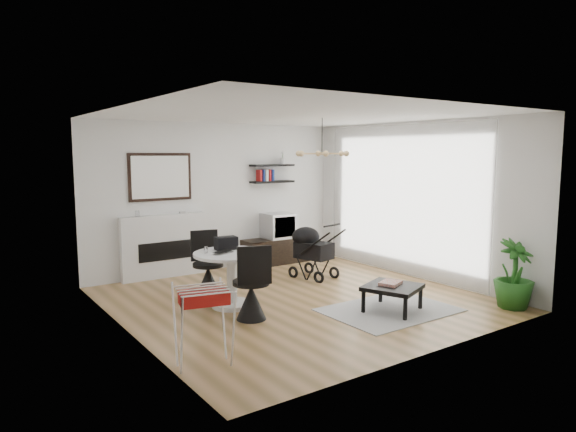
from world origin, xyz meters
TOP-DOWN VIEW (x-y plane):
  - floor at (0.00, 0.00)m, footprint 5.00×5.00m
  - ceiling at (0.00, 0.00)m, footprint 5.00×5.00m
  - wall_back at (0.00, 2.50)m, footprint 5.00×0.00m
  - wall_left at (-2.50, 0.00)m, footprint 0.00×5.00m
  - wall_right at (2.50, 0.00)m, footprint 0.00×5.00m
  - sheer_curtain at (2.40, 0.20)m, footprint 0.04×3.60m
  - fireplace at (-1.10, 2.42)m, footprint 1.50×0.17m
  - shelf_lower at (1.12, 2.37)m, footprint 0.90×0.25m
  - shelf_upper at (1.12, 2.37)m, footprint 0.90×0.25m
  - pendant_lamp at (0.70, 0.30)m, footprint 0.90×0.90m
  - tv_console at (1.12, 2.26)m, footprint 1.33×0.47m
  - crt_tv at (1.18, 2.25)m, footprint 0.56×0.49m
  - dining_table at (-0.96, 0.23)m, footprint 1.07×1.07m
  - laptop at (-1.06, 0.21)m, footprint 0.40×0.33m
  - black_bag at (-0.92, 0.47)m, footprint 0.32×0.21m
  - newspaper at (-0.74, 0.10)m, footprint 0.31×0.26m
  - drinking_glass at (-1.27, 0.40)m, footprint 0.05×0.05m
  - chair_far at (-0.97, 0.97)m, footprint 0.48×0.50m
  - chair_near at (-1.03, -0.43)m, footprint 0.53×0.54m
  - drying_rack at (-2.18, -1.41)m, footprint 0.65×0.62m
  - stroller at (1.01, 0.96)m, footprint 0.67×0.88m
  - rug at (0.74, -1.18)m, footprint 1.76×1.27m
  - coffee_table at (0.74, -1.22)m, footprint 0.90×0.90m
  - magazines at (0.73, -1.18)m, footprint 0.37×0.33m
  - potted_plant at (2.25, -2.07)m, footprint 0.55×0.55m

SIDE VIEW (x-z plane):
  - floor at x=0.00m, z-range 0.00..0.00m
  - rug at x=0.74m, z-range 0.00..0.01m
  - tv_console at x=1.12m, z-range 0.00..0.50m
  - chair_far at x=-0.97m, z-range -0.18..0.80m
  - chair_near at x=-1.03m, z-range -0.19..0.82m
  - coffee_table at x=0.74m, z-range 0.15..0.50m
  - magazines at x=0.73m, z-range 0.37..0.41m
  - stroller at x=1.01m, z-range -0.07..0.92m
  - drying_rack at x=-2.18m, z-range 0.02..0.84m
  - potted_plant at x=2.25m, z-range 0.00..0.96m
  - dining_table at x=-0.96m, z-range 0.12..0.90m
  - fireplace at x=-1.10m, z-range -0.39..1.77m
  - crt_tv at x=1.18m, z-range 0.50..0.99m
  - newspaper at x=-0.74m, z-range 0.78..0.79m
  - laptop at x=-1.06m, z-range 0.78..0.81m
  - drinking_glass at x=-1.27m, z-range 0.78..0.87m
  - black_bag at x=-0.92m, z-range 0.78..0.96m
  - wall_back at x=0.00m, z-range -1.15..3.85m
  - wall_left at x=-2.50m, z-range -1.15..3.85m
  - wall_right at x=2.50m, z-range -1.15..3.85m
  - sheer_curtain at x=2.40m, z-range 0.05..2.65m
  - shelf_lower at x=1.12m, z-range 1.58..1.62m
  - shelf_upper at x=1.12m, z-range 1.90..1.94m
  - pendant_lamp at x=0.70m, z-range 2.10..2.20m
  - ceiling at x=0.00m, z-range 2.70..2.70m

